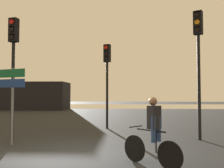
# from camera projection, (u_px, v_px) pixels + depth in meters

# --- Properties ---
(ground_plane) EXTENTS (120.00, 120.00, 0.00)m
(ground_plane) POSITION_uv_depth(u_px,v_px,m) (84.00, 157.00, 6.74)
(ground_plane) COLOR black
(water_strip) EXTENTS (80.00, 16.00, 0.01)m
(water_strip) POSITION_uv_depth(u_px,v_px,m) (118.00, 106.00, 38.96)
(water_strip) COLOR #9E937F
(water_strip) RESTS_ON ground
(distant_building) EXTENTS (10.97, 4.00, 3.21)m
(distant_building) POSITION_uv_depth(u_px,v_px,m) (21.00, 96.00, 29.63)
(distant_building) COLOR black
(distant_building) RESTS_ON ground
(traffic_light_center) EXTENTS (0.39, 0.41, 4.26)m
(traffic_light_center) POSITION_uv_depth(u_px,v_px,m) (107.00, 70.00, 12.65)
(traffic_light_center) COLOR black
(traffic_light_center) RESTS_ON ground
(traffic_light_near_left) EXTENTS (0.36, 0.38, 4.55)m
(traffic_light_near_left) POSITION_uv_depth(u_px,v_px,m) (13.00, 55.00, 9.29)
(traffic_light_near_left) COLOR black
(traffic_light_near_left) RESTS_ON ground
(traffic_light_near_right) EXTENTS (0.40, 0.42, 4.87)m
(traffic_light_near_right) POSITION_uv_depth(u_px,v_px,m) (198.00, 50.00, 9.44)
(traffic_light_near_right) COLOR black
(traffic_light_near_right) RESTS_ON ground
(direction_sign_post) EXTENTS (1.05, 0.39, 2.60)m
(direction_sign_post) POSITION_uv_depth(u_px,v_px,m) (12.00, 91.00, 8.42)
(direction_sign_post) COLOR slate
(direction_sign_post) RESTS_ON ground
(cyclist) EXTENTS (1.25, 1.23, 1.62)m
(cyclist) POSITION_uv_depth(u_px,v_px,m) (153.00, 131.00, 5.85)
(cyclist) COLOR black
(cyclist) RESTS_ON ground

